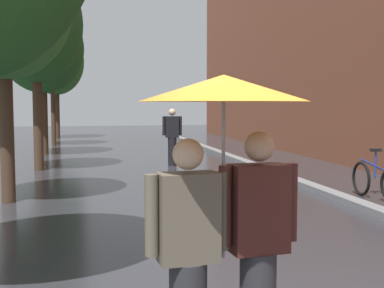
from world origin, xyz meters
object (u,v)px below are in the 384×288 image
street_tree_1 (3,0)px  street_tree_3 (42,49)px  street_tree_4 (52,50)px  street_tree_5 (56,62)px  pedestrian_walking_midground (172,136)px  parked_bicycle_4 (384,177)px  street_tree_2 (36,25)px  couple_under_umbrella (224,173)px

street_tree_1 → street_tree_3: 9.22m
street_tree_4 → street_tree_5: street_tree_5 is taller
street_tree_3 → pedestrian_walking_midground: bearing=-45.7°
street_tree_1 → street_tree_4: bearing=90.1°
parked_bicycle_4 → street_tree_2: bearing=143.2°
street_tree_3 → street_tree_4: bearing=88.9°
street_tree_5 → parked_bicycle_4: (7.58, -19.06, -3.75)m
street_tree_4 → pedestrian_walking_midground: street_tree_4 is taller
street_tree_1 → couple_under_umbrella: bearing=-70.1°
street_tree_5 → pedestrian_walking_midground: 14.27m
street_tree_4 → pedestrian_walking_midground: size_ratio=3.30×
couple_under_umbrella → pedestrian_walking_midground: couple_under_umbrella is taller
street_tree_2 → parked_bicycle_4: (7.30, -5.47, -3.67)m
couple_under_umbrella → pedestrian_walking_midground: size_ratio=1.19×
street_tree_2 → street_tree_5: size_ratio=0.96×
street_tree_4 → parked_bicycle_4: 16.40m
street_tree_1 → couple_under_umbrella: (2.40, -6.64, -2.39)m
street_tree_2 → couple_under_umbrella: bearing=-78.7°
street_tree_4 → pedestrian_walking_midground: bearing=-64.2°
couple_under_umbrella → street_tree_2: bearing=101.3°
street_tree_5 → street_tree_1: bearing=-89.5°
street_tree_1 → couple_under_umbrella: 7.45m
street_tree_5 → street_tree_4: bearing=-88.4°
street_tree_2 → street_tree_4: 8.63m
street_tree_1 → pedestrian_walking_midground: size_ratio=3.07×
street_tree_2 → parked_bicycle_4: 9.83m
street_tree_5 → parked_bicycle_4: bearing=-68.3°
street_tree_5 → street_tree_3: bearing=-89.6°
street_tree_1 → street_tree_2: size_ratio=0.93×
street_tree_3 → parked_bicycle_4: 12.98m
pedestrian_walking_midground → parked_bicycle_4: bearing=-59.3°
street_tree_1 → street_tree_5: street_tree_5 is taller
parked_bicycle_4 → street_tree_5: bearing=111.7°
pedestrian_walking_midground → street_tree_1: bearing=-128.4°
street_tree_1 → pedestrian_walking_midground: 7.05m
street_tree_3 → street_tree_5: size_ratio=0.93×
street_tree_3 → couple_under_umbrella: 16.24m
street_tree_4 → couple_under_umbrella: size_ratio=2.76×
street_tree_1 → parked_bicycle_4: street_tree_1 is taller
street_tree_3 → street_tree_4: (0.08, 4.11, 0.37)m
street_tree_2 → parked_bicycle_4: size_ratio=5.12×
street_tree_2 → pedestrian_walking_midground: size_ratio=3.30×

